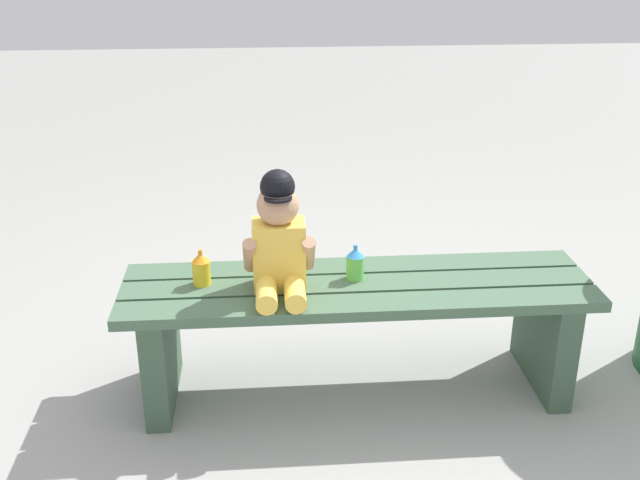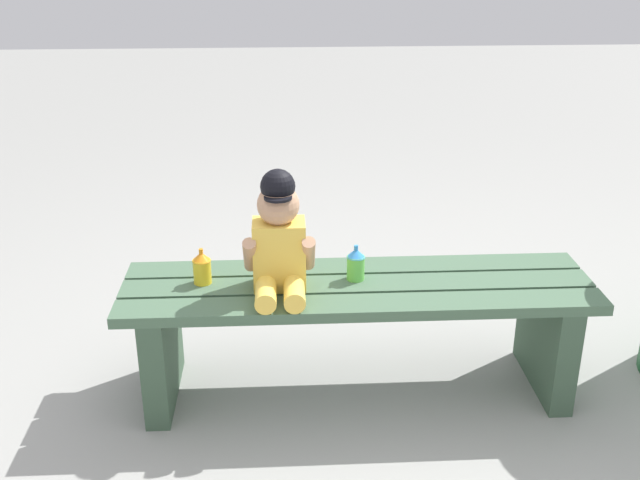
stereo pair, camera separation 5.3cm
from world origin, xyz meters
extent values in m
plane|color=#999993|center=(0.00, 0.00, 0.00)|extent=(16.00, 16.00, 0.00)
cube|color=#47664C|center=(0.00, -0.14, 0.40)|extent=(1.58, 0.13, 0.04)
cube|color=#47664C|center=(0.00, 0.00, 0.40)|extent=(1.58, 0.13, 0.04)
cube|color=#47664C|center=(0.00, 0.14, 0.40)|extent=(1.58, 0.13, 0.04)
cube|color=#3C5641|center=(-0.67, 0.00, 0.19)|extent=(0.08, 0.42, 0.38)
cube|color=#3C5641|center=(0.67, 0.00, 0.19)|extent=(0.08, 0.42, 0.38)
cube|color=#F2C64C|center=(-0.26, -0.01, 0.53)|extent=(0.17, 0.12, 0.23)
sphere|color=tan|center=(-0.26, -0.01, 0.71)|extent=(0.14, 0.14, 0.14)
cylinder|color=black|center=(-0.26, -0.05, 0.74)|extent=(0.09, 0.09, 0.01)
sphere|color=black|center=(-0.26, -0.01, 0.77)|extent=(0.11, 0.11, 0.11)
cylinder|color=#FED050|center=(-0.31, -0.13, 0.45)|extent=(0.07, 0.16, 0.07)
cylinder|color=#FED050|center=(-0.22, -0.13, 0.45)|extent=(0.07, 0.16, 0.07)
cylinder|color=tan|center=(-0.36, -0.04, 0.55)|extent=(0.04, 0.12, 0.14)
cylinder|color=tan|center=(-0.17, -0.04, 0.55)|extent=(0.04, 0.12, 0.14)
cylinder|color=yellow|center=(-0.52, 0.03, 0.46)|extent=(0.06, 0.06, 0.09)
cone|color=orange|center=(-0.52, 0.03, 0.52)|extent=(0.06, 0.06, 0.03)
cylinder|color=orange|center=(-0.52, 0.03, 0.53)|extent=(0.01, 0.01, 0.02)
cylinder|color=#66CC4C|center=(-0.01, 0.03, 0.46)|extent=(0.06, 0.06, 0.09)
cone|color=#338CE5|center=(-0.01, 0.03, 0.52)|extent=(0.06, 0.06, 0.03)
cylinder|color=#338CE5|center=(-0.01, 0.03, 0.53)|extent=(0.01, 0.01, 0.02)
camera|label=1|loc=(-0.31, -2.26, 1.53)|focal=42.36mm
camera|label=2|loc=(-0.25, -2.26, 1.53)|focal=42.36mm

